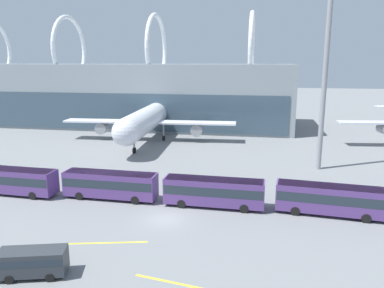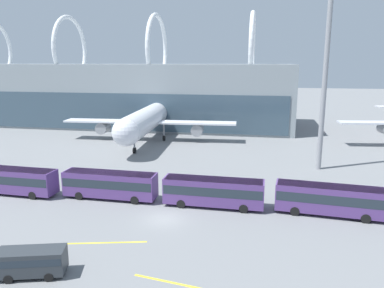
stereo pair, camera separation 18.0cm
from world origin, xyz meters
name	(u,v)px [view 1 (the left image)]	position (x,y,z in m)	size (l,w,h in m)	color
ground_plane	(165,219)	(0.00, 0.00, 0.00)	(440.00, 440.00, 0.00)	slate
terminal_building	(33,91)	(-53.96, 59.97, 8.38)	(142.26, 25.67, 28.71)	gray
airliner_at_gate_near	(148,119)	(-13.68, 38.66, 4.76)	(36.99, 35.92, 12.59)	silver
shuttle_bus_1	(13,179)	(-20.83, 3.95, 1.95)	(11.59, 3.01, 3.33)	#56387A
shuttle_bus_2	(110,183)	(-8.08, 4.70, 1.95)	(11.55, 2.81, 3.33)	#56387A
shuttle_bus_3	(214,191)	(4.67, 4.41, 1.95)	(11.54, 2.80, 3.33)	#56387A
shuttle_bus_4	(330,198)	(17.41, 4.34, 1.95)	(11.69, 3.63, 3.33)	#56387A
service_van_foreground	(33,261)	(-7.36, -12.52, 1.30)	(5.46, 3.28, 2.21)	#2D3338
floodlight_mast	(327,48)	(18.84, 23.09, 18.47)	(2.75, 2.75, 30.57)	gray
lane_stripe_0	(108,243)	(-3.83, -6.26, 0.00)	(7.33, 0.25, 0.01)	yellow
lane_stripe_4	(194,287)	(5.20, -11.66, 0.00)	(9.63, 0.25, 0.01)	yellow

